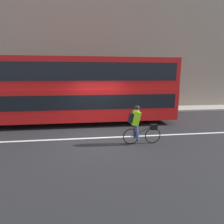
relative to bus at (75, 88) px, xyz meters
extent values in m
plane|color=#232326|center=(1.26, -2.70, -2.02)|extent=(80.00, 80.00, 0.00)
cube|color=silver|center=(1.26, -2.75, -2.02)|extent=(50.00, 0.14, 0.01)
cube|color=#A8A399|center=(1.26, 3.20, -1.96)|extent=(60.00, 1.91, 0.12)
cube|color=gray|center=(1.26, 4.31, 2.90)|extent=(60.00, 0.30, 9.84)
cylinder|color=black|center=(3.48, 0.00, -1.51)|extent=(1.04, 0.30, 1.04)
cylinder|color=black|center=(-3.48, 0.00, -1.51)|extent=(1.04, 0.30, 1.04)
cube|color=red|center=(0.00, 0.00, -0.86)|extent=(11.24, 2.51, 1.71)
cube|color=black|center=(0.00, 0.00, -0.65)|extent=(10.79, 2.53, 0.75)
cube|color=red|center=(0.00, 0.00, 0.80)|extent=(11.24, 2.41, 1.61)
cube|color=black|center=(0.00, 0.00, 0.88)|extent=(10.79, 2.43, 0.90)
torus|color=black|center=(3.34, -3.63, -1.70)|extent=(0.65, 0.04, 0.65)
torus|color=black|center=(2.44, -3.63, -1.70)|extent=(0.65, 0.04, 0.65)
cylinder|color=black|center=(2.89, -3.63, -1.49)|extent=(0.91, 0.03, 0.45)
cylinder|color=black|center=(2.55, -3.63, -1.46)|extent=(0.03, 0.03, 0.48)
cube|color=black|center=(3.37, -3.63, -1.34)|extent=(0.26, 0.16, 0.22)
cube|color=#8CE019|center=(2.61, -3.63, -0.95)|extent=(0.37, 0.32, 0.58)
cube|color=black|center=(2.41, -3.63, -0.93)|extent=(0.21, 0.26, 0.38)
cylinder|color=#384C7A|center=(2.65, -3.54, -1.51)|extent=(0.21, 0.11, 0.59)
cylinder|color=#384C7A|center=(2.65, -3.72, -1.51)|extent=(0.19, 0.11, 0.59)
sphere|color=tan|center=(2.65, -3.63, -0.59)|extent=(0.19, 0.19, 0.19)
sphere|color=black|center=(2.65, -3.63, -0.55)|extent=(0.21, 0.21, 0.21)
cylinder|color=#515156|center=(1.12, 3.10, -1.45)|extent=(0.56, 0.56, 0.91)
cylinder|color=#59595B|center=(-1.01, 3.10, -0.65)|extent=(0.07, 0.07, 2.50)
cube|color=white|center=(-1.01, 3.06, 0.37)|extent=(0.36, 0.02, 0.36)
camera|label=1|loc=(0.87, -10.10, 0.68)|focal=28.00mm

